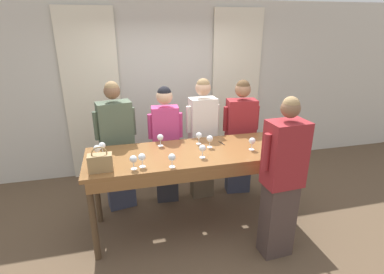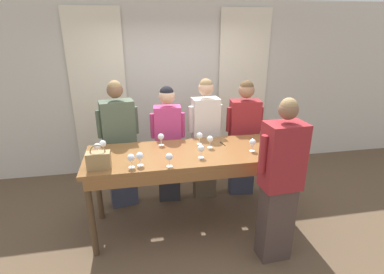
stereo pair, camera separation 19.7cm
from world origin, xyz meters
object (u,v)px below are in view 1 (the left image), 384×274
Objects in this scene: wine_glass_front_right at (102,146)px; guest_pink_top at (166,143)px; wine_bottle at (291,142)px; wine_glass_back_mid at (142,157)px; tasting_bar at (194,160)px; wine_glass_center_mid at (133,159)px; guest_striped_shirt at (240,136)px; host_pouring at (282,180)px; wine_glass_back_right at (160,138)px; wine_glass_near_host at (210,139)px; wine_glass_back_left at (202,149)px; handbag at (100,162)px; wine_glass_front_left at (97,149)px; wine_glass_front_mid at (252,141)px; guest_cream_sweater at (202,138)px; wine_glass_center_left at (172,158)px; wine_glass_center_right at (199,136)px; guest_olive_jacket at (117,146)px.

guest_pink_top reaches higher than wine_glass_front_right.
wine_glass_back_mid is (-1.74, 0.00, -0.01)m from wine_bottle.
tasting_bar is 16.48× the size of wine_glass_front_right.
wine_glass_back_mid is (0.09, 0.03, 0.00)m from wine_glass_center_mid.
host_pouring is at bearing -94.43° from guest_striped_shirt.
wine_glass_back_right is at bearing 62.97° from wine_glass_back_mid.
wine_glass_near_host reaches higher than tasting_bar.
wine_bottle is at bearing -4.12° from wine_glass_back_left.
wine_bottle is 1.99× the size of wine_glass_back_mid.
handbag is (-2.16, 0.01, -0.02)m from wine_bottle.
wine_glass_front_left is 1.79m from wine_glass_front_mid.
wine_glass_back_right is at bearing -149.40° from guest_cream_sweater.
guest_pink_top is at bearing 48.04° from handbag.
wine_glass_center_left is at bearing -15.13° from wine_glass_back_mid.
wine_glass_center_mid is at bearing -179.11° from wine_bottle.
wine_glass_center_mid is 0.10m from wine_glass_back_mid.
wine_glass_back_left is (1.10, 0.07, 0.01)m from handbag.
wine_glass_front_mid is 0.66m from wine_glass_center_right.
guest_cream_sweater reaches higher than wine_glass_back_mid.
wine_glass_back_mid is at bearing -147.31° from wine_glass_center_right.
handbag is 1.88m from host_pouring.
guest_striped_shirt is at bearing 0.00° from guest_cream_sweater.
guest_olive_jacket is (0.21, 0.57, -0.22)m from wine_glass_front_left.
wine_glass_back_right is (-0.48, 0.05, 0.00)m from wine_glass_center_right.
tasting_bar is at bearing 20.45° from wine_glass_center_mid.
wine_glass_center_mid is at bearing -161.65° from wine_glass_back_mid.
host_pouring is (0.47, -1.37, -0.01)m from guest_cream_sweater.
wine_bottle is 1.99× the size of wine_glass_center_left.
wine_glass_front_right is 1.44m from guest_cream_sweater.
host_pouring reaches higher than wine_glass_center_right.
wine_glass_center_mid is 1.00× the size of wine_glass_back_left.
wine_glass_center_mid is at bearing -80.10° from guest_olive_jacket.
host_pouring is (0.54, -0.79, -0.22)m from wine_glass_near_host.
wine_glass_front_right reaches higher than tasting_bar.
wine_glass_center_right is (0.12, 0.24, 0.21)m from tasting_bar.
tasting_bar is 1.45× the size of guest_striped_shirt.
wine_glass_back_mid is at bearing 161.93° from host_pouring.
guest_striped_shirt is (1.10, 0.00, -0.00)m from guest_pink_top.
wine_glass_center_left is at bearing -29.39° from wine_glass_front_left.
guest_olive_jacket reaches higher than wine_glass_front_right.
guest_striped_shirt is at bearing 104.80° from wine_bottle.
guest_pink_top is at bearing 128.72° from wine_glass_center_right.
handbag reaches higher than wine_glass_center_right.
handbag reaches higher than tasting_bar.
host_pouring reaches higher than guest_striped_shirt.
wine_glass_front_left and wine_glass_near_host have the same top height.
wine_bottle reaches higher than wine_glass_back_left.
guest_cream_sweater is 0.98× the size of host_pouring.
wine_glass_front_right is at bearing 89.08° from handbag.
wine_glass_front_left is 1.00× the size of wine_glass_front_right.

